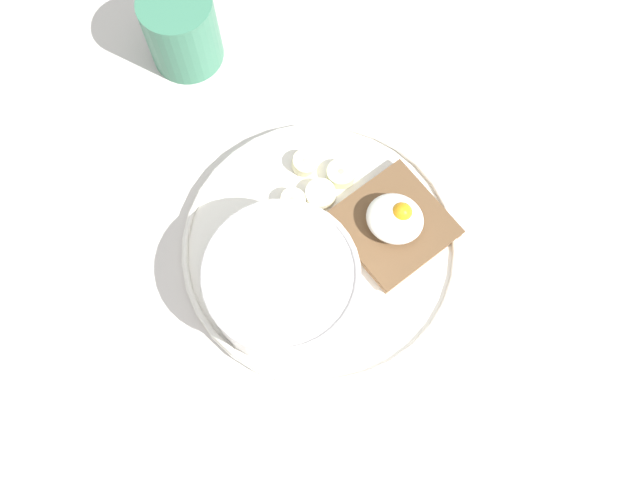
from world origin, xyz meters
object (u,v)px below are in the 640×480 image
(banana_slice_left, at_px, (293,201))
(coffee_mug, at_px, (182,29))
(toast_slice, at_px, (393,225))
(banana_slice_right, at_px, (341,174))
(poached_egg, at_px, (396,218))
(banana_slice_front, at_px, (321,194))
(banana_slice_back, at_px, (305,163))
(oatmeal_bowl, at_px, (282,282))

(banana_slice_left, distance_m, coffee_mug, 0.23)
(toast_slice, distance_m, banana_slice_left, 0.11)
(banana_slice_right, bearing_deg, toast_slice, 158.07)
(poached_egg, distance_m, banana_slice_left, 0.11)
(banana_slice_front, height_order, banana_slice_left, banana_slice_left)
(banana_slice_left, bearing_deg, banana_slice_front, -138.31)
(banana_slice_front, relative_size, banana_slice_right, 0.87)
(banana_slice_front, xyz_separation_m, coffee_mug, (0.21, -0.10, 0.03))
(toast_slice, distance_m, banana_slice_back, 0.11)
(banana_slice_left, relative_size, coffee_mug, 0.42)
(banana_slice_right, bearing_deg, banana_slice_front, 73.58)
(banana_slice_front, distance_m, banana_slice_back, 0.04)
(poached_egg, height_order, banana_slice_back, poached_egg)
(oatmeal_bowl, relative_size, poached_egg, 2.54)
(oatmeal_bowl, bearing_deg, banana_slice_left, -68.92)
(toast_slice, height_order, banana_slice_back, banana_slice_back)
(poached_egg, xyz_separation_m, banana_slice_back, (0.11, -0.02, -0.02))
(banana_slice_front, bearing_deg, banana_slice_back, -39.39)
(coffee_mug, bearing_deg, poached_egg, 162.19)
(toast_slice, bearing_deg, oatmeal_bowl, 57.17)
(poached_egg, bearing_deg, banana_slice_left, 12.03)
(banana_slice_left, xyz_separation_m, banana_slice_back, (0.01, -0.05, -0.00))
(oatmeal_bowl, relative_size, banana_slice_back, 4.03)
(poached_egg, xyz_separation_m, banana_slice_front, (0.08, 0.00, -0.02))
(banana_slice_left, relative_size, banana_slice_right, 1.03)
(coffee_mug, bearing_deg, banana_slice_left, 148.55)
(poached_egg, bearing_deg, toast_slice, 53.48)
(toast_slice, height_order, banana_slice_right, same)
(banana_slice_back, bearing_deg, banana_slice_left, 100.28)
(poached_egg, height_order, banana_slice_right, poached_egg)
(oatmeal_bowl, height_order, poached_egg, oatmeal_bowl)
(banana_slice_back, bearing_deg, poached_egg, 168.49)
(oatmeal_bowl, xyz_separation_m, coffee_mug, (0.23, -0.20, 0.00))
(banana_slice_left, xyz_separation_m, coffee_mug, (0.19, -0.12, 0.03))
(oatmeal_bowl, distance_m, banana_slice_back, 0.14)
(poached_egg, relative_size, banana_slice_right, 1.55)
(banana_slice_back, xyz_separation_m, banana_slice_right, (-0.04, -0.01, -0.00))
(banana_slice_front, bearing_deg, banana_slice_right, -106.42)
(banana_slice_left, bearing_deg, oatmeal_bowl, 111.08)
(toast_slice, height_order, poached_egg, poached_egg)
(banana_slice_left, distance_m, banana_slice_right, 0.06)
(poached_egg, height_order, coffee_mug, coffee_mug)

